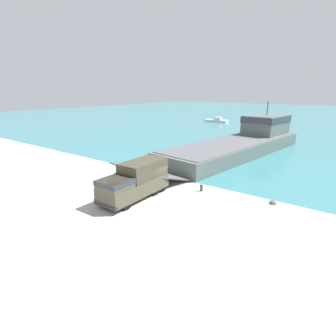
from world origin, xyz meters
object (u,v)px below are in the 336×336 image
object	(u,v)px
moored_boat_a	(217,120)
cargo_crate	(101,199)
mooring_bollard	(201,187)
military_truck	(135,181)
landing_craft	(245,140)
soldier_on_ramp	(117,178)

from	to	relation	value
moored_boat_a	cargo_crate	world-z (taller)	moored_boat_a
mooring_bollard	military_truck	bearing A→B (deg)	-129.63
landing_craft	soldier_on_ramp	bearing A→B (deg)	-92.30
landing_craft	military_truck	distance (m)	24.49
military_truck	moored_boat_a	xyz separation A→B (m)	(-20.90, 59.44, -1.12)
military_truck	cargo_crate	distance (m)	3.41
soldier_on_ramp	mooring_bollard	bearing A→B (deg)	-157.20
cargo_crate	landing_craft	bearing A→B (deg)	83.95
soldier_on_ramp	landing_craft	bearing A→B (deg)	-107.01
military_truck	soldier_on_ramp	distance (m)	3.43
landing_craft	moored_boat_a	xyz separation A→B (m)	(-21.97, 34.98, -1.35)
military_truck	cargo_crate	world-z (taller)	military_truck
landing_craft	soldier_on_ramp	xyz separation A→B (m)	(-4.36, -23.67, -0.80)
landing_craft	mooring_bollard	size ratio (longest dim) A/B	51.57
landing_craft	soldier_on_ramp	world-z (taller)	landing_craft
landing_craft	mooring_bollard	distance (m)	19.79
cargo_crate	soldier_on_ramp	bearing A→B (deg)	114.01
soldier_on_ramp	cargo_crate	xyz separation A→B (m)	(1.50, -3.36, -0.79)
landing_craft	mooring_bollard	world-z (taller)	landing_craft
soldier_on_ramp	mooring_bollard	world-z (taller)	soldier_on_ramp
moored_boat_a	military_truck	bearing A→B (deg)	-164.10
mooring_bollard	landing_craft	bearing A→B (deg)	98.85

